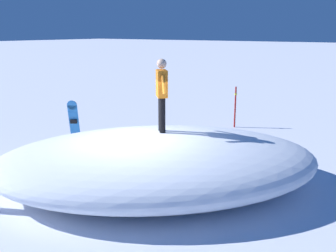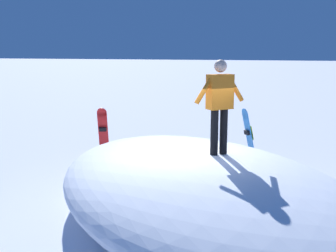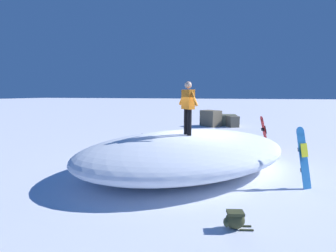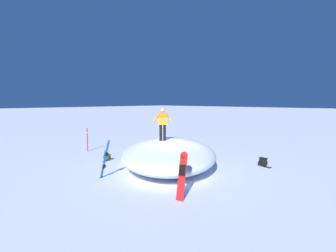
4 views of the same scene
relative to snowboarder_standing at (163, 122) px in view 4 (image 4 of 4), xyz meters
The scene contains 8 objects.
ground 2.42m from the snowboarder_standing, 103.87° to the right, with size 240.00×240.00×0.00m, color white.
snow_mound 1.66m from the snowboarder_standing, 71.63° to the right, with size 7.54×4.79×1.29m, color white.
snowboarder_standing is the anchor object (origin of this frame).
snowboard_primary_upright 4.88m from the snowboarder_standing, 127.43° to the right, with size 0.49×0.38×1.63m.
snowboard_secondary_upright 3.62m from the snowboarder_standing, behind, with size 0.47×0.51×1.69m.
backpack_near 5.54m from the snowboarder_standing, 51.29° to the right, with size 0.23×0.68×0.48m.
backpack_far 3.86m from the snowboarder_standing, 116.99° to the left, with size 0.59×0.32×0.36m.
trail_marker_pole 6.32m from the snowboarder_standing, 98.88° to the left, with size 0.10×0.10×1.56m.
Camera 4 is at (-9.02, -8.22, 3.37)m, focal length 26.66 mm.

